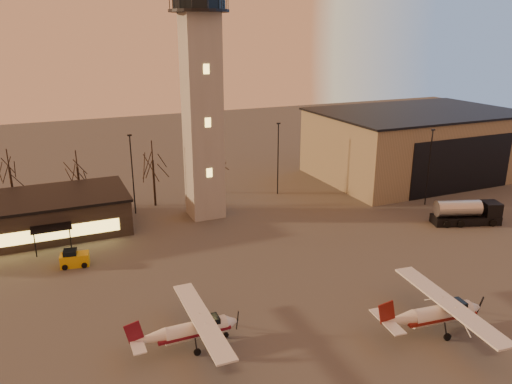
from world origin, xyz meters
TOP-DOWN VIEW (x-y plane):
  - ground at (0.00, 0.00)m, footprint 220.00×220.00m
  - control_tower at (0.00, 30.00)m, footprint 6.80×6.80m
  - hangar at (36.00, 33.98)m, footprint 30.60×20.60m
  - terminal at (-21.99, 31.98)m, footprint 25.40×12.20m
  - light_poles at (0.50, 31.00)m, footprint 58.50×12.25m
  - tree_row at (-13.70, 39.16)m, footprint 37.20×9.20m
  - cessna_front at (8.82, -1.45)m, footprint 9.68×12.22m
  - cessna_rear at (-9.01, 4.23)m, footprint 8.72×11.03m
  - fuel_truck at (27.60, 14.67)m, footprint 8.26×4.71m
  - service_cart at (-16.29, 21.53)m, footprint 2.88×2.06m

SIDE VIEW (x-z plane):
  - ground at x=0.00m, z-range 0.00..0.00m
  - service_cart at x=-16.29m, z-range -0.20..1.50m
  - cessna_rear at x=-9.01m, z-range -0.48..2.57m
  - cessna_front at x=8.82m, z-range -0.53..2.83m
  - fuel_truck at x=27.60m, z-range -0.31..2.64m
  - terminal at x=-21.99m, z-range 0.01..4.31m
  - hangar at x=36.00m, z-range 0.00..10.30m
  - light_poles at x=0.50m, z-range 0.34..10.48m
  - tree_row at x=-13.70m, z-range 1.54..10.34m
  - control_tower at x=0.00m, z-range 0.03..32.63m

